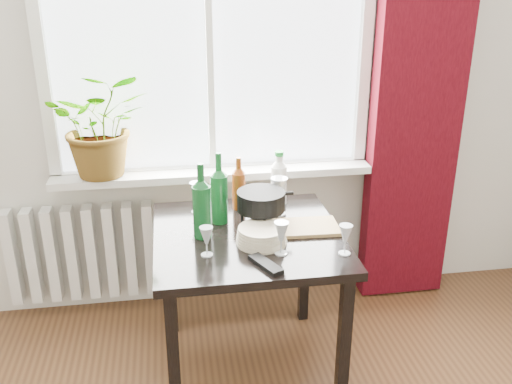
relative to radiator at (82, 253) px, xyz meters
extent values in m
cube|color=white|center=(0.75, 0.04, 1.22)|extent=(1.72, 0.08, 1.62)
cube|color=silver|center=(0.75, -0.03, 0.44)|extent=(1.72, 0.20, 0.04)
cube|color=#32040B|center=(1.87, -0.06, 0.92)|extent=(0.50, 0.12, 2.56)
cube|color=silver|center=(0.00, 0.00, 0.00)|extent=(0.80, 0.10, 0.55)
cube|color=black|center=(0.85, -0.63, 0.34)|extent=(0.85, 0.85, 0.04)
cube|color=black|center=(0.48, -1.00, -0.03)|extent=(0.05, 0.05, 0.70)
cube|color=black|center=(0.48, -0.27, -0.03)|extent=(0.05, 0.05, 0.70)
cube|color=black|center=(1.21, -1.00, -0.03)|extent=(0.05, 0.05, 0.70)
cube|color=black|center=(1.21, -0.27, -0.03)|extent=(0.05, 0.05, 0.70)
imported|color=#447C21|center=(0.18, -0.02, 0.74)|extent=(0.50, 0.43, 0.55)
cylinder|color=beige|center=(0.90, -0.73, 0.40)|extent=(0.26, 0.26, 0.07)
cube|color=black|center=(0.88, -0.94, 0.37)|extent=(0.13, 0.19, 0.02)
cube|color=#9F7C47|center=(1.12, -0.62, 0.37)|extent=(0.32, 0.21, 0.02)
camera|label=1|loc=(0.52, -2.94, 1.51)|focal=40.00mm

